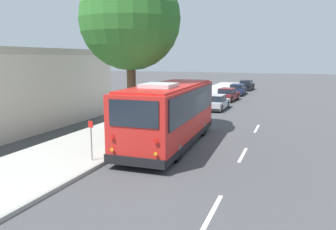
{
  "coord_description": "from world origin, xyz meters",
  "views": [
    {
      "loc": [
        -16.54,
        -5.1,
        4.4
      ],
      "look_at": [
        -0.14,
        1.16,
        1.3
      ],
      "focal_mm": 35.0,
      "sensor_mm": 36.0,
      "label": 1
    }
  ],
  "objects_px": {
    "parked_sedan_silver": "(216,103)",
    "sign_post_near": "(91,140)",
    "shuttle_bus": "(170,111)",
    "parked_sedan_navy": "(237,90)",
    "street_tree": "(131,13)",
    "parked_sedan_maroon": "(227,95)",
    "parked_sedan_black": "(246,86)",
    "sign_post_far": "(113,136)"
  },
  "relations": [
    {
      "from": "sign_post_near",
      "to": "sign_post_far",
      "type": "distance_m",
      "value": 1.77
    },
    {
      "from": "shuttle_bus",
      "to": "parked_sedan_maroon",
      "type": "bearing_deg",
      "value": -0.36
    },
    {
      "from": "shuttle_bus",
      "to": "parked_sedan_silver",
      "type": "bearing_deg",
      "value": -0.13
    },
    {
      "from": "shuttle_bus",
      "to": "sign_post_near",
      "type": "xyz_separation_m",
      "value": [
        -3.92,
        2.01,
        -0.72
      ]
    },
    {
      "from": "sign_post_near",
      "to": "sign_post_far",
      "type": "xyz_separation_m",
      "value": [
        1.76,
        0.0,
        -0.23
      ]
    },
    {
      "from": "parked_sedan_navy",
      "to": "street_tree",
      "type": "relative_size",
      "value": 0.48
    },
    {
      "from": "parked_sedan_maroon",
      "to": "parked_sedan_black",
      "type": "relative_size",
      "value": 1.01
    },
    {
      "from": "parked_sedan_black",
      "to": "street_tree",
      "type": "bearing_deg",
      "value": 178.07
    },
    {
      "from": "parked_sedan_black",
      "to": "parked_sedan_silver",
      "type": "bearing_deg",
      "value": -177.69
    },
    {
      "from": "parked_sedan_black",
      "to": "street_tree",
      "type": "xyz_separation_m",
      "value": [
        -29.25,
        2.37,
        6.15
      ]
    },
    {
      "from": "parked_sedan_silver",
      "to": "shuttle_bus",
      "type": "bearing_deg",
      "value": -177.01
    },
    {
      "from": "shuttle_bus",
      "to": "sign_post_far",
      "type": "bearing_deg",
      "value": 134.91
    },
    {
      "from": "parked_sedan_maroon",
      "to": "sign_post_far",
      "type": "relative_size",
      "value": 3.41
    },
    {
      "from": "parked_sedan_silver",
      "to": "sign_post_near",
      "type": "xyz_separation_m",
      "value": [
        -16.23,
        1.58,
        0.43
      ]
    },
    {
      "from": "shuttle_bus",
      "to": "parked_sedan_silver",
      "type": "relative_size",
      "value": 2.14
    },
    {
      "from": "parked_sedan_maroon",
      "to": "parked_sedan_black",
      "type": "height_order",
      "value": "parked_sedan_black"
    },
    {
      "from": "parked_sedan_silver",
      "to": "sign_post_far",
      "type": "height_order",
      "value": "sign_post_far"
    },
    {
      "from": "parked_sedan_maroon",
      "to": "parked_sedan_navy",
      "type": "relative_size",
      "value": 0.92
    },
    {
      "from": "parked_sedan_black",
      "to": "street_tree",
      "type": "relative_size",
      "value": 0.44
    },
    {
      "from": "parked_sedan_navy",
      "to": "street_tree",
      "type": "height_order",
      "value": "street_tree"
    },
    {
      "from": "parked_sedan_silver",
      "to": "parked_sedan_maroon",
      "type": "relative_size",
      "value": 0.96
    },
    {
      "from": "street_tree",
      "to": "sign_post_near",
      "type": "distance_m",
      "value": 7.74
    },
    {
      "from": "parked_sedan_silver",
      "to": "parked_sedan_navy",
      "type": "distance_m",
      "value": 12.01
    },
    {
      "from": "shuttle_bus",
      "to": "street_tree",
      "type": "distance_m",
      "value": 5.82
    },
    {
      "from": "shuttle_bus",
      "to": "parked_sedan_navy",
      "type": "bearing_deg",
      "value": -0.92
    },
    {
      "from": "shuttle_bus",
      "to": "sign_post_near",
      "type": "height_order",
      "value": "shuttle_bus"
    },
    {
      "from": "shuttle_bus",
      "to": "parked_sedan_black",
      "type": "xyz_separation_m",
      "value": [
        30.49,
        0.31,
        -1.13
      ]
    },
    {
      "from": "shuttle_bus",
      "to": "parked_sedan_maroon",
      "type": "distance_m",
      "value": 18.39
    },
    {
      "from": "parked_sedan_navy",
      "to": "sign_post_far",
      "type": "height_order",
      "value": "sign_post_far"
    },
    {
      "from": "parked_sedan_maroon",
      "to": "sign_post_far",
      "type": "distance_m",
      "value": 20.56
    },
    {
      "from": "parked_sedan_silver",
      "to": "sign_post_near",
      "type": "height_order",
      "value": "sign_post_near"
    },
    {
      "from": "street_tree",
      "to": "sign_post_near",
      "type": "height_order",
      "value": "street_tree"
    },
    {
      "from": "parked_sedan_maroon",
      "to": "parked_sedan_black",
      "type": "bearing_deg",
      "value": 3.22
    },
    {
      "from": "parked_sedan_black",
      "to": "sign_post_near",
      "type": "relative_size",
      "value": 2.56
    },
    {
      "from": "street_tree",
      "to": "parked_sedan_black",
      "type": "bearing_deg",
      "value": -4.64
    },
    {
      "from": "parked_sedan_maroon",
      "to": "sign_post_near",
      "type": "relative_size",
      "value": 2.59
    },
    {
      "from": "parked_sedan_maroon",
      "to": "parked_sedan_black",
      "type": "distance_m",
      "value": 12.15
    },
    {
      "from": "street_tree",
      "to": "shuttle_bus",
      "type": "bearing_deg",
      "value": -114.71
    },
    {
      "from": "parked_sedan_black",
      "to": "sign_post_far",
      "type": "relative_size",
      "value": 3.38
    },
    {
      "from": "parked_sedan_silver",
      "to": "sign_post_far",
      "type": "relative_size",
      "value": 3.27
    },
    {
      "from": "shuttle_bus",
      "to": "street_tree",
      "type": "bearing_deg",
      "value": 63.13
    },
    {
      "from": "shuttle_bus",
      "to": "street_tree",
      "type": "xyz_separation_m",
      "value": [
        1.23,
        2.68,
        5.02
      ]
    }
  ]
}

